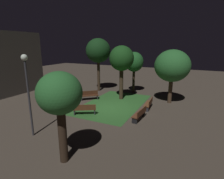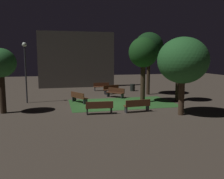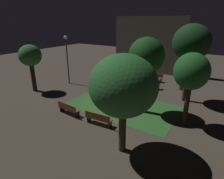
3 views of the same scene
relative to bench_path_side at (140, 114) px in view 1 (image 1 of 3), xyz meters
name	(u,v)px [view 1 (image 1 of 3)]	position (x,y,z in m)	size (l,w,h in m)	color
ground_plane	(110,108)	(1.32, 3.08, -0.48)	(60.00, 60.00, 0.00)	#473D33
grass_lawn	(114,104)	(2.49, 3.27, -0.48)	(8.43, 4.98, 0.01)	#2D6028
bench_path_side	(140,114)	(0.00, 0.00, 0.00)	(1.83, 0.62, 0.88)	brown
bench_near_trees	(149,103)	(2.63, 0.00, 0.00)	(1.83, 0.60, 0.88)	brown
bench_by_lamp	(72,92)	(2.82, 8.35, 0.00)	(1.86, 0.99, 0.88)	#512D19
bench_front_left	(51,91)	(2.24, 10.85, 0.00)	(1.81, 0.51, 0.88)	brown
bench_lawn_edge	(89,95)	(2.66, 6.11, 0.00)	(1.54, 1.67, 0.88)	#422314
bench_corner	(84,109)	(-0.94, 4.25, 0.00)	(1.30, 1.80, 0.88)	#512D19
tree_back_right	(134,62)	(7.26, 3.01, 3.01)	(2.07, 2.07, 4.65)	#2D2116
tree_tall_center	(98,51)	(6.28, 7.07, 4.22)	(2.83, 2.83, 6.15)	#38281C
tree_near_wall	(60,95)	(-6.23, 1.83, 2.79)	(2.00, 2.00, 4.33)	#2D2116
tree_right_canopy	(172,66)	(5.16, -1.36, 3.03)	(3.21, 3.21, 5.01)	#423021
tree_back_left	(122,59)	(4.27, 3.30, 3.56)	(2.40, 2.40, 5.36)	#38281C
lamp_post_path_center	(27,83)	(-5.09, 5.22, 2.82)	(0.36, 0.36, 4.91)	#333338
trash_bin	(77,87)	(5.51, 9.72, -0.09)	(0.53, 0.53, 0.77)	black
building_wall_backdrop	(4,65)	(-0.13, 14.58, 2.92)	(9.28, 0.80, 6.81)	#4C4742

